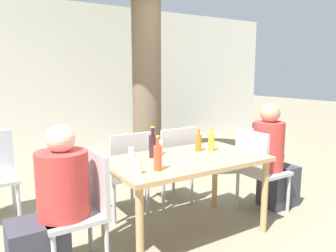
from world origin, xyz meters
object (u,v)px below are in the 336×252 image
at_px(dining_table_front, 186,167).
at_px(patio_chair_3, 173,161).
at_px(person_seated_1, 273,162).
at_px(wine_bottle_2, 153,146).
at_px(drinking_glass_2, 131,152).
at_px(drinking_glass_3, 137,167).
at_px(patio_chair_2, 127,169).
at_px(drinking_glass_0, 159,147).
at_px(person_seated_0, 52,211).
at_px(oil_cruet_3, 211,142).
at_px(amber_bottle_0, 198,142).
at_px(patio_chair_0, 84,204).
at_px(drinking_glass_1, 157,146).
at_px(soda_bottle_1, 158,157).
at_px(patio_chair_1, 258,166).

xyz_separation_m(dining_table_front, patio_chair_3, (0.29, 0.65, -0.14)).
distance_m(person_seated_1, wine_bottle_2, 1.48).
relative_size(drinking_glass_2, drinking_glass_3, 0.76).
height_order(patio_chair_2, drinking_glass_0, patio_chair_2).
bearing_deg(wine_bottle_2, person_seated_0, -169.85).
xyz_separation_m(dining_table_front, wine_bottle_2, (-0.25, 0.17, 0.20)).
distance_m(patio_chair_3, person_seated_1, 1.11).
xyz_separation_m(oil_cruet_3, drinking_glass_0, (-0.49, 0.18, -0.03)).
bearing_deg(drinking_glass_3, wine_bottle_2, 46.19).
relative_size(patio_chair_2, person_seated_0, 0.80).
bearing_deg(drinking_glass_0, wine_bottle_2, -143.94).
xyz_separation_m(patio_chair_3, person_seated_0, (-1.47, -0.65, -0.00)).
bearing_deg(oil_cruet_3, person_seated_1, -5.45).
distance_m(patio_chair_2, amber_bottle_0, 0.80).
relative_size(patio_chair_0, patio_chair_2, 1.00).
height_order(person_seated_0, drinking_glass_2, person_seated_0).
xyz_separation_m(patio_chair_3, drinking_glass_2, (-0.68, -0.34, 0.27)).
bearing_deg(patio_chair_2, drinking_glass_1, 121.63).
relative_size(patio_chair_3, oil_cruet_3, 3.85).
xyz_separation_m(drinking_glass_0, drinking_glass_3, (-0.46, -0.44, -0.01)).
relative_size(oil_cruet_3, drinking_glass_0, 1.88).
bearing_deg(patio_chair_2, dining_table_front, 113.81).
bearing_deg(soda_bottle_1, dining_table_front, 25.75).
relative_size(dining_table_front, drinking_glass_2, 17.46).
bearing_deg(person_seated_0, dining_table_front, 90.00).
relative_size(person_seated_1, soda_bottle_1, 4.24).
bearing_deg(patio_chair_0, patio_chair_1, 90.00).
xyz_separation_m(wine_bottle_2, drinking_glass_3, (-0.34, -0.36, -0.06)).
xyz_separation_m(patio_chair_2, drinking_glass_0, (0.16, -0.40, 0.29)).
height_order(patio_chair_2, patio_chair_3, same).
distance_m(drinking_glass_0, drinking_glass_1, 0.10).
height_order(amber_bottle_0, drinking_glass_2, amber_bottle_0).
relative_size(person_seated_0, drinking_glass_0, 9.14).
xyz_separation_m(patio_chair_2, soda_bottle_1, (-0.12, -0.85, 0.33)).
xyz_separation_m(patio_chair_2, patio_chair_3, (0.57, 0.00, 0.00)).
bearing_deg(patio_chair_3, patio_chair_1, 135.56).
distance_m(person_seated_1, soda_bottle_1, 1.64).
height_order(soda_bottle_1, drinking_glass_1, soda_bottle_1).
relative_size(soda_bottle_1, wine_bottle_2, 0.97).
bearing_deg(patio_chair_3, wine_bottle_2, 42.14).
bearing_deg(wine_bottle_2, soda_bottle_1, -114.02).
relative_size(patio_chair_1, patio_chair_2, 1.00).
distance_m(patio_chair_0, drinking_glass_1, 0.96).
relative_size(wine_bottle_2, drinking_glass_3, 2.65).
bearing_deg(person_seated_1, amber_bottle_0, 81.13).
bearing_deg(patio_chair_1, drinking_glass_1, 71.64).
relative_size(patio_chair_2, amber_bottle_0, 3.82).
distance_m(dining_table_front, drinking_glass_1, 0.39).
distance_m(patio_chair_1, patio_chair_2, 1.40).
xyz_separation_m(patio_chair_2, amber_bottle_0, (0.54, -0.50, 0.32)).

